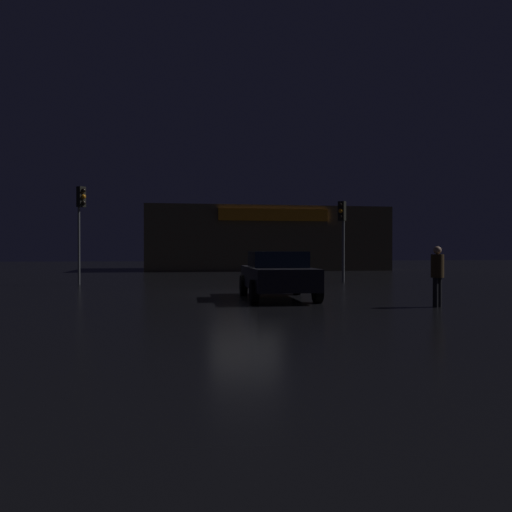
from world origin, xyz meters
TOP-DOWN VIEW (x-y plane):
  - ground_plane at (0.00, 0.00)m, footprint 120.00×120.00m
  - store_building at (5.07, 24.08)m, footprint 18.42×9.65m
  - traffic_signal_main at (-6.43, 5.93)m, footprint 0.42×0.42m
  - traffic_signal_opposite at (5.60, 5.85)m, footprint 0.42×0.42m
  - car_near at (0.63, -2.36)m, footprint 2.23×4.61m
  - pedestrian at (4.29, -5.52)m, footprint 0.45×0.45m

SIDE VIEW (x-z plane):
  - ground_plane at x=0.00m, z-range 0.00..0.00m
  - car_near at x=0.63m, z-range 0.03..1.51m
  - pedestrian at x=4.29m, z-range 0.13..1.75m
  - store_building at x=5.07m, z-range 0.00..4.85m
  - traffic_signal_opposite at x=5.60m, z-range 0.88..4.74m
  - traffic_signal_main at x=-6.43m, z-range 1.16..5.49m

